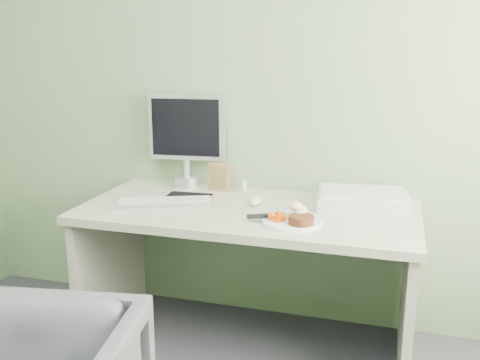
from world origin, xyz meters
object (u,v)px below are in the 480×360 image
(scanner, at_px, (363,200))
(monitor, at_px, (187,135))
(plate, at_px, (293,222))
(desk, at_px, (248,244))

(scanner, distance_m, monitor, 1.00)
(plate, height_order, monitor, monitor)
(plate, relative_size, scanner, 0.62)
(desk, distance_m, scanner, 0.60)
(scanner, bearing_deg, monitor, 165.17)
(monitor, bearing_deg, scanner, -13.93)
(plate, relative_size, monitor, 0.53)
(desk, relative_size, plate, 6.03)
(scanner, xyz_separation_m, monitor, (-0.96, 0.14, 0.25))
(desk, relative_size, monitor, 3.17)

